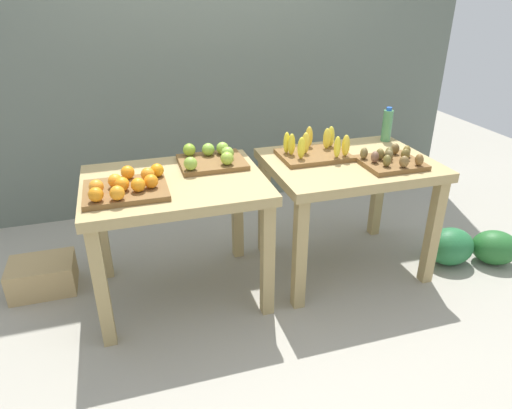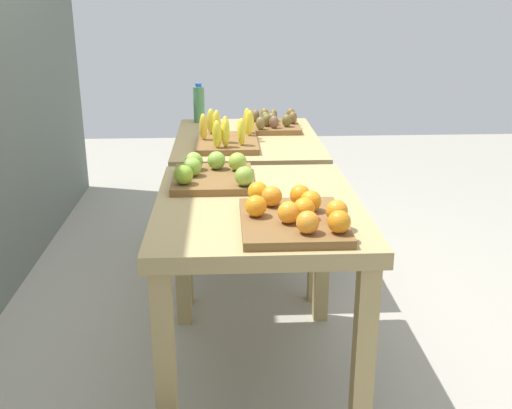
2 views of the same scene
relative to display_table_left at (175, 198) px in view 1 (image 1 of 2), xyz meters
The scene contains 11 objects.
ground_plane 0.87m from the display_table_left, ahead, with size 8.00×8.00×0.00m, color #A09B8D.
back_wall 1.68m from the display_table_left, 67.47° to the left, with size 4.40×0.12×3.00m, color slate.
display_table_left is the anchor object (origin of this frame).
display_table_right 1.12m from the display_table_left, ahead, with size 1.04×0.80×0.79m.
orange_bin 0.33m from the display_table_left, 156.77° to the right, with size 0.45×0.37×0.11m.
apple_bin 0.35m from the display_table_left, 34.73° to the left, with size 0.41×0.36×0.11m.
banana_crate 0.94m from the display_table_left, ahead, with size 0.44×0.32×0.17m.
kiwi_bin 1.34m from the display_table_left, ahead, with size 0.36×0.32×0.10m.
water_bottle 1.59m from the display_table_left, 10.34° to the left, with size 0.07×0.07×0.24m.
watermelon_pile 2.09m from the display_table_left, ahead, with size 0.68×0.43×0.27m.
cardboard_produce_box 1.07m from the display_table_left, 160.75° to the left, with size 0.40×0.30×0.20m, color tan.
Camera 1 is at (-0.82, -2.47, 1.81)m, focal length 32.21 mm.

